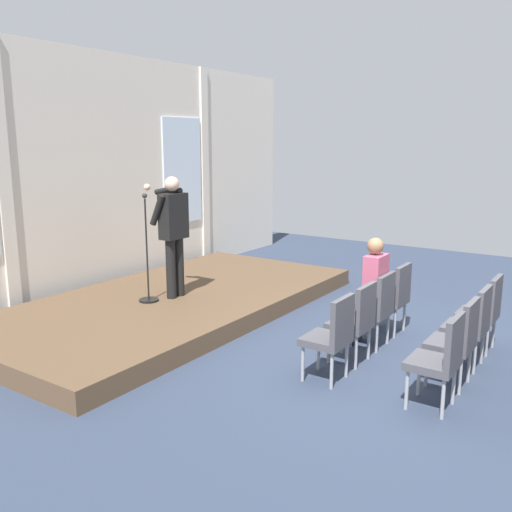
% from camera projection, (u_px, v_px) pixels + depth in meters
% --- Properties ---
extents(ground_plane, '(14.26, 14.26, 0.00)m').
position_uv_depth(ground_plane, '(401.00, 362.00, 6.41)').
color(ground_plane, '#2D384C').
extents(rear_partition, '(10.97, 0.14, 3.94)m').
position_uv_depth(rear_partition, '(90.00, 176.00, 8.94)').
color(rear_partition, silver).
rests_on(rear_partition, ground).
extents(stage_platform, '(5.94, 2.97, 0.25)m').
position_uv_depth(stage_platform, '(174.00, 303.00, 8.32)').
color(stage_platform, brown).
rests_on(stage_platform, ground).
extents(speaker, '(0.51, 0.69, 1.77)m').
position_uv_depth(speaker, '(173.00, 228.00, 8.00)').
color(speaker, black).
rests_on(speaker, stage_platform).
extents(mic_stand, '(0.28, 0.28, 1.55)m').
position_uv_depth(mic_stand, '(148.00, 278.00, 7.90)').
color(mic_stand, black).
rests_on(mic_stand, stage_platform).
extents(chair_r0_c0, '(0.46, 0.44, 0.94)m').
position_uv_depth(chair_r0_c0, '(332.00, 333.00, 5.81)').
color(chair_r0_c0, '#99999E').
rests_on(chair_r0_c0, ground).
extents(chair_r0_c1, '(0.46, 0.44, 0.94)m').
position_uv_depth(chair_r0_c1, '(356.00, 318.00, 6.30)').
color(chair_r0_c1, '#99999E').
rests_on(chair_r0_c1, ground).
extents(chair_r0_c2, '(0.46, 0.44, 0.94)m').
position_uv_depth(chair_r0_c2, '(376.00, 305.00, 6.80)').
color(chair_r0_c2, '#99999E').
rests_on(chair_r0_c2, ground).
extents(audience_r0_c2, '(0.36, 0.39, 1.38)m').
position_uv_depth(audience_r0_c2, '(371.00, 287.00, 6.79)').
color(audience_r0_c2, '#2D2D33').
rests_on(audience_r0_c2, ground).
extents(chair_r0_c3, '(0.46, 0.44, 0.94)m').
position_uv_depth(chair_r0_c3, '(394.00, 294.00, 7.29)').
color(chair_r0_c3, '#99999E').
rests_on(chair_r0_c3, ground).
extents(chair_r1_c0, '(0.46, 0.44, 0.94)m').
position_uv_depth(chair_r1_c0, '(441.00, 356.00, 5.19)').
color(chair_r1_c0, '#99999E').
rests_on(chair_r1_c0, ground).
extents(chair_r1_c1, '(0.46, 0.44, 0.94)m').
position_uv_depth(chair_r1_c1, '(458.00, 338.00, 5.68)').
color(chair_r1_c1, '#99999E').
rests_on(chair_r1_c1, ground).
extents(chair_r1_c2, '(0.46, 0.44, 0.94)m').
position_uv_depth(chair_r1_c2, '(472.00, 322.00, 6.17)').
color(chair_r1_c2, '#99999E').
rests_on(chair_r1_c2, ground).
extents(chair_r1_c3, '(0.46, 0.44, 0.94)m').
position_uv_depth(chair_r1_c3, '(484.00, 309.00, 6.67)').
color(chair_r1_c3, '#99999E').
rests_on(chair_r1_c3, ground).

